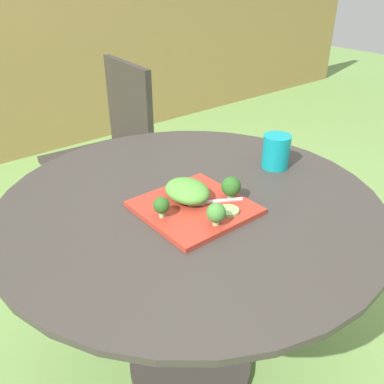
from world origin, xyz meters
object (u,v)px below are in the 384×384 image
Objects in this scene: drinking_glass at (276,153)px; fork at (210,202)px; patio_chair at (111,142)px; salad_plate at (194,207)px.

fork is (-0.33, -0.06, -0.03)m from drinking_glass.
patio_chair reaches higher than fork.
drinking_glass is 0.76× the size of fork.
drinking_glass is (0.11, -0.93, 0.24)m from patio_chair.
patio_chair is at bearing 74.38° from salad_plate.
drinking_glass reaches higher than salad_plate.
drinking_glass is (0.38, 0.04, 0.04)m from salad_plate.
patio_chair is at bearing 96.43° from drinking_glass.
salad_plate is at bearing -105.62° from patio_chair.
drinking_glass is at bearing 9.77° from fork.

